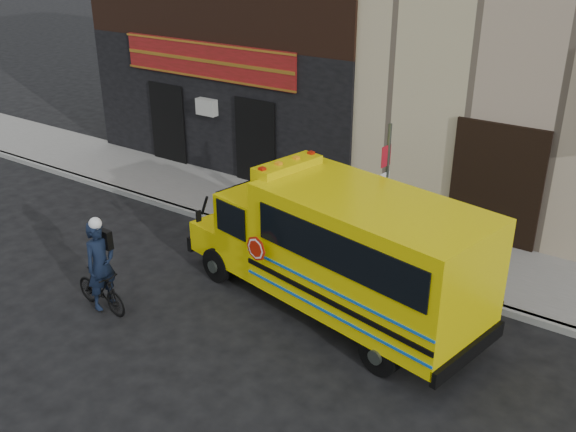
# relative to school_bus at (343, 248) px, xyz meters

# --- Properties ---
(ground) EXTENTS (120.00, 120.00, 0.00)m
(ground) POSITION_rel_school_bus_xyz_m (-2.53, -0.69, -1.51)
(ground) COLOR black
(ground) RESTS_ON ground
(curb) EXTENTS (40.00, 0.20, 0.15)m
(curb) POSITION_rel_school_bus_xyz_m (-2.53, 1.91, -1.43)
(curb) COLOR gray
(curb) RESTS_ON ground
(sidewalk) EXTENTS (40.00, 3.00, 0.15)m
(sidewalk) POSITION_rel_school_bus_xyz_m (-2.53, 3.41, -1.43)
(sidewalk) COLOR slate
(sidewalk) RESTS_ON ground
(school_bus) EXTENTS (7.18, 3.42, 2.92)m
(school_bus) POSITION_rel_school_bus_xyz_m (0.00, 0.00, 0.00)
(school_bus) COLOR black
(school_bus) RESTS_ON ground
(sign_pole) EXTENTS (0.08, 0.32, 3.63)m
(sign_pole) POSITION_rel_school_bus_xyz_m (0.01, 1.75, 0.47)
(sign_pole) COLOR #434B45
(sign_pole) RESTS_ON ground
(bicycle) EXTENTS (1.56, 0.54, 0.92)m
(bicycle) POSITION_rel_school_bus_xyz_m (-4.17, -2.69, -1.05)
(bicycle) COLOR black
(bicycle) RESTS_ON ground
(cyclist) EXTENTS (0.49, 0.72, 1.91)m
(cyclist) POSITION_rel_school_bus_xyz_m (-4.17, -2.61, -0.55)
(cyclist) COLOR black
(cyclist) RESTS_ON ground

